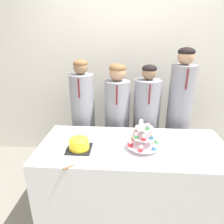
# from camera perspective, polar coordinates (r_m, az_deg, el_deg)

# --- Properties ---
(wall_back) EXTENTS (9.00, 0.06, 2.70)m
(wall_back) POSITION_cam_1_polar(r_m,az_deg,el_deg) (2.81, 5.69, 13.56)
(wall_back) COLOR silver
(wall_back) RESTS_ON ground_plane
(table) EXTENTS (1.75, 0.76, 0.75)m
(table) POSITION_cam_1_polar(r_m,az_deg,el_deg) (2.11, 5.67, -18.26)
(table) COLOR white
(table) RESTS_ON ground_plane
(round_cake) EXTENTS (0.22, 0.22, 0.12)m
(round_cake) POSITION_cam_1_polar(r_m,az_deg,el_deg) (1.82, -9.41, -8.77)
(round_cake) COLOR black
(round_cake) RESTS_ON table
(cake_knife) EXTENTS (0.24, 0.19, 0.01)m
(cake_knife) POSITION_cam_1_polar(r_m,az_deg,el_deg) (1.65, -10.64, -14.68)
(cake_knife) COLOR silver
(cake_knife) RESTS_ON table
(cupcake_stand) EXTENTS (0.30, 0.30, 0.27)m
(cupcake_stand) POSITION_cam_1_polar(r_m,az_deg,el_deg) (1.80, 8.95, -7.21)
(cupcake_stand) COLOR silver
(cupcake_stand) RESTS_ON table
(student_0) EXTENTS (0.29, 0.29, 1.46)m
(student_0) POSITION_cam_1_polar(r_m,az_deg,el_deg) (2.54, -8.13, -2.89)
(student_0) COLOR gray
(student_0) RESTS_ON ground_plane
(student_1) EXTENTS (0.30, 0.30, 1.42)m
(student_1) POSITION_cam_1_polar(r_m,az_deg,el_deg) (2.50, 1.43, -3.45)
(student_1) COLOR gray
(student_1) RESTS_ON ground_plane
(student_2) EXTENTS (0.31, 0.32, 1.41)m
(student_2) POSITION_cam_1_polar(r_m,az_deg,el_deg) (2.52, 9.59, -4.00)
(student_2) COLOR gray
(student_2) RESTS_ON ground_plane
(student_3) EXTENTS (0.28, 0.28, 1.59)m
(student_3) POSITION_cam_1_polar(r_m,az_deg,el_deg) (2.54, 18.34, -1.85)
(student_3) COLOR gray
(student_3) RESTS_ON ground_plane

